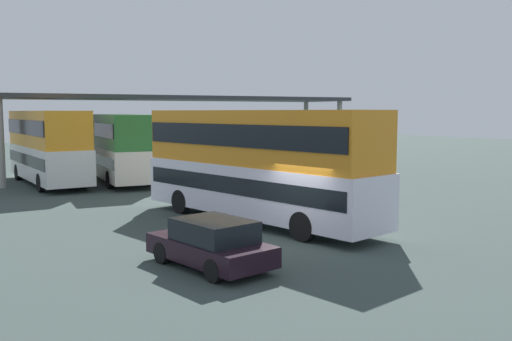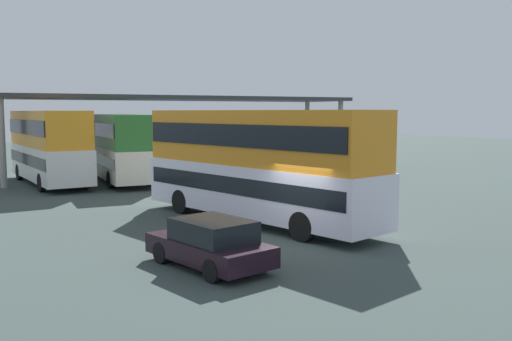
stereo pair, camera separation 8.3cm
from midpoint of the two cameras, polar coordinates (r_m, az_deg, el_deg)
ground_plane at (r=18.32m, az=3.94°, el=-7.41°), size 140.00×140.00×0.00m
double_decker_main at (r=21.46m, az=0.09°, el=0.95°), size 4.13×11.42×4.30m
parked_hatchback at (r=15.44m, az=-4.49°, el=-7.39°), size 2.25×4.06×1.35m
double_decker_near_canopy at (r=34.96m, az=-20.25°, el=2.52°), size 2.61×10.08×4.30m
double_decker_mid_row at (r=35.48m, az=-13.83°, el=2.58°), size 3.91×11.06×4.08m
depot_canopy at (r=38.62m, az=-7.43°, el=7.01°), size 24.43×8.66×5.28m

